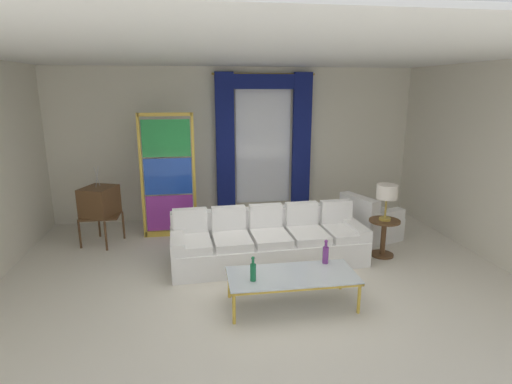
{
  "coord_description": "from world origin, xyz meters",
  "views": [
    {
      "loc": [
        -0.86,
        -5.1,
        2.6
      ],
      "look_at": [
        0.07,
        0.9,
        1.05
      ],
      "focal_mm": 28.62,
      "sensor_mm": 36.0,
      "label": 1
    }
  ],
  "objects_px": {
    "armchair_white": "(369,223)",
    "vintage_tv": "(99,203)",
    "stained_glass_divider": "(168,179)",
    "peacock_figurine": "(199,230)",
    "couch_white_long": "(268,242)",
    "round_side_table": "(384,234)",
    "coffee_table": "(292,277)",
    "table_lamp_brass": "(387,193)",
    "bottle_blue_decanter": "(326,254)",
    "bottle_crystal_tall": "(253,271)"
  },
  "relations": [
    {
      "from": "bottle_crystal_tall",
      "to": "stained_glass_divider",
      "type": "xyz_separation_m",
      "value": [
        -1.09,
        2.8,
        0.53
      ]
    },
    {
      "from": "stained_glass_divider",
      "to": "table_lamp_brass",
      "type": "distance_m",
      "value": 3.67
    },
    {
      "from": "couch_white_long",
      "to": "round_side_table",
      "type": "distance_m",
      "value": 1.85
    },
    {
      "from": "coffee_table",
      "to": "bottle_crystal_tall",
      "type": "distance_m",
      "value": 0.52
    },
    {
      "from": "bottle_blue_decanter",
      "to": "armchair_white",
      "type": "relative_size",
      "value": 0.3
    },
    {
      "from": "peacock_figurine",
      "to": "vintage_tv",
      "type": "bearing_deg",
      "value": 173.65
    },
    {
      "from": "couch_white_long",
      "to": "vintage_tv",
      "type": "xyz_separation_m",
      "value": [
        -2.68,
        1.16,
        0.42
      ]
    },
    {
      "from": "stained_glass_divider",
      "to": "peacock_figurine",
      "type": "xyz_separation_m",
      "value": [
        0.5,
        -0.38,
        -0.84
      ]
    },
    {
      "from": "bottle_crystal_tall",
      "to": "vintage_tv",
      "type": "height_order",
      "value": "vintage_tv"
    },
    {
      "from": "bottle_blue_decanter",
      "to": "vintage_tv",
      "type": "height_order",
      "value": "vintage_tv"
    },
    {
      "from": "coffee_table",
      "to": "stained_glass_divider",
      "type": "xyz_separation_m",
      "value": [
        -1.58,
        2.71,
        0.68
      ]
    },
    {
      "from": "bottle_blue_decanter",
      "to": "armchair_white",
      "type": "xyz_separation_m",
      "value": [
        1.39,
        1.8,
        -0.25
      ]
    },
    {
      "from": "round_side_table",
      "to": "vintage_tv",
      "type": "bearing_deg",
      "value": 164.72
    },
    {
      "from": "couch_white_long",
      "to": "round_side_table",
      "type": "height_order",
      "value": "couch_white_long"
    },
    {
      "from": "coffee_table",
      "to": "peacock_figurine",
      "type": "bearing_deg",
      "value": 114.93
    },
    {
      "from": "coffee_table",
      "to": "vintage_tv",
      "type": "height_order",
      "value": "vintage_tv"
    },
    {
      "from": "armchair_white",
      "to": "round_side_table",
      "type": "height_order",
      "value": "armchair_white"
    },
    {
      "from": "bottle_crystal_tall",
      "to": "table_lamp_brass",
      "type": "relative_size",
      "value": 0.53
    },
    {
      "from": "bottle_blue_decanter",
      "to": "round_side_table",
      "type": "bearing_deg",
      "value": 38.26
    },
    {
      "from": "stained_glass_divider",
      "to": "peacock_figurine",
      "type": "bearing_deg",
      "value": -37.04
    },
    {
      "from": "couch_white_long",
      "to": "peacock_figurine",
      "type": "height_order",
      "value": "couch_white_long"
    },
    {
      "from": "table_lamp_brass",
      "to": "round_side_table",
      "type": "bearing_deg",
      "value": 0.0
    },
    {
      "from": "bottle_blue_decanter",
      "to": "peacock_figurine",
      "type": "height_order",
      "value": "bottle_blue_decanter"
    },
    {
      "from": "coffee_table",
      "to": "table_lamp_brass",
      "type": "xyz_separation_m",
      "value": [
        1.79,
        1.28,
        0.65
      ]
    },
    {
      "from": "bottle_crystal_tall",
      "to": "peacock_figurine",
      "type": "xyz_separation_m",
      "value": [
        -0.59,
        2.42,
        -0.31
      ]
    },
    {
      "from": "couch_white_long",
      "to": "armchair_white",
      "type": "height_order",
      "value": "couch_white_long"
    },
    {
      "from": "peacock_figurine",
      "to": "bottle_crystal_tall",
      "type": "bearing_deg",
      "value": -76.29
    },
    {
      "from": "bottle_blue_decanter",
      "to": "round_side_table",
      "type": "xyz_separation_m",
      "value": [
        1.29,
        1.02,
        -0.18
      ]
    },
    {
      "from": "couch_white_long",
      "to": "stained_glass_divider",
      "type": "relative_size",
      "value": 1.34
    },
    {
      "from": "armchair_white",
      "to": "vintage_tv",
      "type": "bearing_deg",
      "value": 174.33
    },
    {
      "from": "coffee_table",
      "to": "round_side_table",
      "type": "distance_m",
      "value": 2.2
    },
    {
      "from": "vintage_tv",
      "to": "peacock_figurine",
      "type": "bearing_deg",
      "value": -6.35
    },
    {
      "from": "vintage_tv",
      "to": "armchair_white",
      "type": "relative_size",
      "value": 1.28
    },
    {
      "from": "coffee_table",
      "to": "peacock_figurine",
      "type": "relative_size",
      "value": 2.6
    },
    {
      "from": "couch_white_long",
      "to": "stained_glass_divider",
      "type": "distance_m",
      "value": 2.18
    },
    {
      "from": "armchair_white",
      "to": "peacock_figurine",
      "type": "relative_size",
      "value": 1.75
    },
    {
      "from": "couch_white_long",
      "to": "coffee_table",
      "type": "height_order",
      "value": "couch_white_long"
    },
    {
      "from": "stained_glass_divider",
      "to": "peacock_figurine",
      "type": "distance_m",
      "value": 1.05
    },
    {
      "from": "couch_white_long",
      "to": "vintage_tv",
      "type": "distance_m",
      "value": 2.95
    },
    {
      "from": "armchair_white",
      "to": "peacock_figurine",
      "type": "bearing_deg",
      "value": 174.7
    },
    {
      "from": "coffee_table",
      "to": "bottle_blue_decanter",
      "type": "height_order",
      "value": "bottle_blue_decanter"
    },
    {
      "from": "coffee_table",
      "to": "armchair_white",
      "type": "xyz_separation_m",
      "value": [
        1.89,
        2.05,
        -0.09
      ]
    },
    {
      "from": "armchair_white",
      "to": "couch_white_long",
      "type": "bearing_deg",
      "value": -160.08
    },
    {
      "from": "armchair_white",
      "to": "round_side_table",
      "type": "relative_size",
      "value": 1.76
    },
    {
      "from": "couch_white_long",
      "to": "peacock_figurine",
      "type": "distance_m",
      "value": 1.43
    },
    {
      "from": "couch_white_long",
      "to": "stained_glass_divider",
      "type": "bearing_deg",
      "value": 138.48
    },
    {
      "from": "peacock_figurine",
      "to": "table_lamp_brass",
      "type": "relative_size",
      "value": 1.05
    },
    {
      "from": "couch_white_long",
      "to": "armchair_white",
      "type": "relative_size",
      "value": 2.82
    },
    {
      "from": "coffee_table",
      "to": "round_side_table",
      "type": "bearing_deg",
      "value": 35.41
    },
    {
      "from": "coffee_table",
      "to": "table_lamp_brass",
      "type": "bearing_deg",
      "value": 35.41
    }
  ]
}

